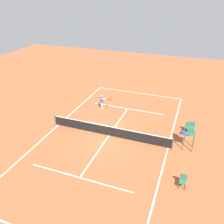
{
  "coord_description": "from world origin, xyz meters",
  "views": [
    {
      "loc": [
        -6.32,
        16.11,
        11.52
      ],
      "look_at": [
        0.79,
        -2.85,
        0.8
      ],
      "focal_mm": 37.4,
      "sensor_mm": 36.0,
      "label": 1
    }
  ],
  "objects_px": {
    "courtside_chair_mid": "(188,127)",
    "equipment_bag": "(186,133)",
    "player_serving": "(102,101)",
    "tennis_ball": "(89,121)",
    "umpire_chair": "(190,132)",
    "courtside_chair_near": "(183,180)"
  },
  "relations": [
    {
      "from": "tennis_ball",
      "to": "umpire_chair",
      "type": "xyz_separation_m",
      "value": [
        -9.41,
        1.17,
        1.57
      ]
    },
    {
      "from": "player_serving",
      "to": "tennis_ball",
      "type": "height_order",
      "value": "player_serving"
    },
    {
      "from": "equipment_bag",
      "to": "player_serving",
      "type": "bearing_deg",
      "value": -13.12
    },
    {
      "from": "tennis_ball",
      "to": "player_serving",
      "type": "bearing_deg",
      "value": -93.23
    },
    {
      "from": "tennis_ball",
      "to": "courtside_chair_mid",
      "type": "relative_size",
      "value": 0.07
    },
    {
      "from": "umpire_chair",
      "to": "courtside_chair_mid",
      "type": "relative_size",
      "value": 2.54
    },
    {
      "from": "courtside_chair_mid",
      "to": "equipment_bag",
      "type": "height_order",
      "value": "courtside_chair_mid"
    },
    {
      "from": "umpire_chair",
      "to": "courtside_chair_near",
      "type": "xyz_separation_m",
      "value": [
        0.0,
        4.45,
        -1.07
      ]
    },
    {
      "from": "umpire_chair",
      "to": "equipment_bag",
      "type": "distance_m",
      "value": 2.52
    },
    {
      "from": "umpire_chair",
      "to": "courtside_chair_mid",
      "type": "bearing_deg",
      "value": -84.03
    },
    {
      "from": "player_serving",
      "to": "equipment_bag",
      "type": "distance_m",
      "value": 9.22
    },
    {
      "from": "tennis_ball",
      "to": "courtside_chair_near",
      "type": "relative_size",
      "value": 0.07
    },
    {
      "from": "tennis_ball",
      "to": "courtside_chair_mid",
      "type": "height_order",
      "value": "courtside_chair_mid"
    },
    {
      "from": "umpire_chair",
      "to": "courtside_chair_mid",
      "type": "xyz_separation_m",
      "value": [
        0.26,
        -2.48,
        -1.07
      ]
    },
    {
      "from": "player_serving",
      "to": "equipment_bag",
      "type": "height_order",
      "value": "player_serving"
    },
    {
      "from": "player_serving",
      "to": "umpire_chair",
      "type": "relative_size",
      "value": 0.67
    },
    {
      "from": "player_serving",
      "to": "tennis_ball",
      "type": "relative_size",
      "value": 23.57
    },
    {
      "from": "tennis_ball",
      "to": "umpire_chair",
      "type": "height_order",
      "value": "umpire_chair"
    },
    {
      "from": "courtside_chair_mid",
      "to": "tennis_ball",
      "type": "bearing_deg",
      "value": 8.14
    },
    {
      "from": "courtside_chair_near",
      "to": "courtside_chair_mid",
      "type": "relative_size",
      "value": 1.0
    },
    {
      "from": "courtside_chair_near",
      "to": "umpire_chair",
      "type": "bearing_deg",
      "value": -90.01
    },
    {
      "from": "courtside_chair_mid",
      "to": "equipment_bag",
      "type": "bearing_deg",
      "value": 84.46
    }
  ]
}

